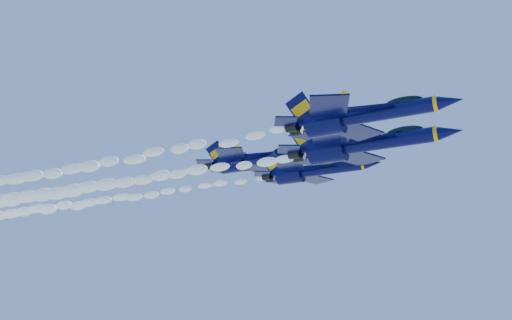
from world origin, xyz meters
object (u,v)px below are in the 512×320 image
at_px(jet_lead, 359,116).
at_px(jet_second, 361,144).
at_px(jet_fourth, 256,159).
at_px(jet_third, 313,171).

height_order(jet_lead, jet_second, jet_second).
bearing_deg(jet_fourth, jet_third, -14.19).
bearing_deg(jet_second, jet_lead, -73.65).
bearing_deg(jet_third, jet_second, -43.28).
xyz_separation_m(jet_lead, jet_fourth, (-21.52, 21.90, 4.83)).
relative_size(jet_second, jet_fourth, 1.07).
height_order(jet_lead, jet_fourth, jet_fourth).
relative_size(jet_second, jet_third, 1.19).
bearing_deg(jet_lead, jet_second, 106.35).
height_order(jet_lead, jet_third, jet_third).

